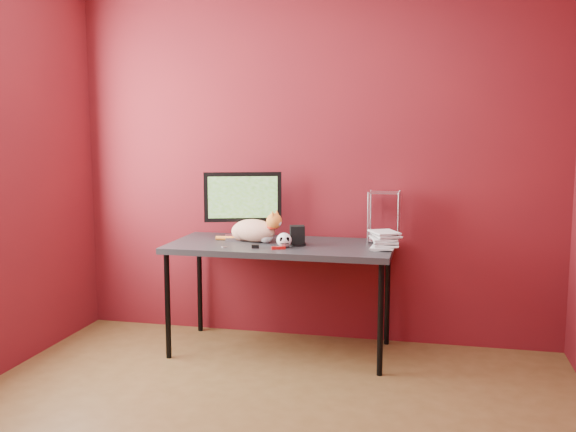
% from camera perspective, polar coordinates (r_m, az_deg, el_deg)
% --- Properties ---
extents(room, '(3.52, 3.52, 2.61)m').
position_cam_1_polar(room, '(2.90, -4.05, 6.32)').
color(room, '#523A1C').
rests_on(room, ground).
extents(desk, '(1.50, 0.70, 0.75)m').
position_cam_1_polar(desk, '(4.34, -0.64, -3.13)').
color(desk, black).
rests_on(desk, ground).
extents(monitor, '(0.53, 0.24, 0.47)m').
position_cam_1_polar(monitor, '(4.51, -4.03, 1.28)').
color(monitor, silver).
rests_on(monitor, desk).
extents(cat, '(0.49, 0.27, 0.23)m').
position_cam_1_polar(cat, '(4.40, -3.02, -1.27)').
color(cat, '#C85C2A').
rests_on(cat, desk).
extents(skull_mug, '(0.10, 0.10, 0.10)m').
position_cam_1_polar(skull_mug, '(4.18, -0.36, -2.15)').
color(skull_mug, white).
rests_on(skull_mug, desk).
extents(speaker, '(0.12, 0.12, 0.13)m').
position_cam_1_polar(speaker, '(4.26, 0.82, -1.81)').
color(speaker, black).
rests_on(speaker, desk).
extents(book_stack, '(0.23, 0.25, 1.24)m').
position_cam_1_polar(book_stack, '(4.14, 7.74, 5.62)').
color(book_stack, beige).
rests_on(book_stack, desk).
extents(wire_rack, '(0.21, 0.18, 0.35)m').
position_cam_1_polar(wire_rack, '(4.44, 8.53, -0.04)').
color(wire_rack, silver).
rests_on(wire_rack, desk).
extents(pocket_knife, '(0.09, 0.06, 0.02)m').
position_cam_1_polar(pocket_knife, '(4.13, -0.86, -2.85)').
color(pocket_knife, '#A50D0C').
rests_on(pocket_knife, desk).
extents(black_gadget, '(0.05, 0.04, 0.02)m').
position_cam_1_polar(black_gadget, '(4.17, -2.93, -2.72)').
color(black_gadget, black).
rests_on(black_gadget, desk).
extents(washer, '(0.04, 0.04, 0.00)m').
position_cam_1_polar(washer, '(4.22, -5.71, -2.75)').
color(washer, silver).
rests_on(washer, desk).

